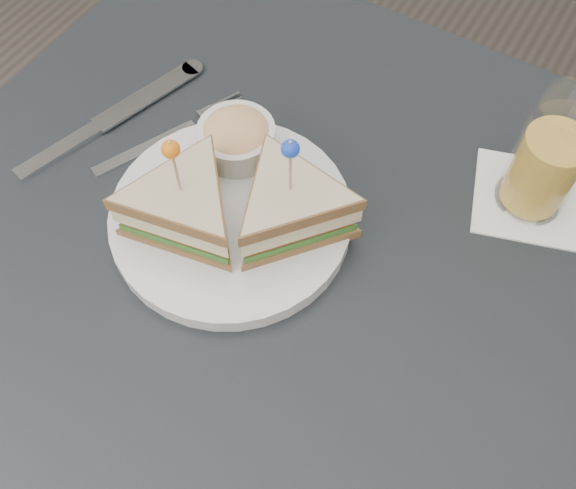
{
  "coord_description": "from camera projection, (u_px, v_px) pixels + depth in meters",
  "views": [
    {
      "loc": [
        0.16,
        -0.24,
        1.29
      ],
      "look_at": [
        0.01,
        0.01,
        0.8
      ],
      "focal_mm": 40.0,
      "sensor_mm": 36.0,
      "label": 1
    }
  ],
  "objects": [
    {
      "name": "plate_meal",
      "position": [
        236.0,
        202.0,
        0.61
      ],
      "size": [
        0.31,
        0.31,
        0.14
      ],
      "rotation": [
        0.0,
        0.0,
        -0.33
      ],
      "color": "white",
      "rests_on": "table"
    },
    {
      "name": "ground_plane",
      "position": [
        281.0,
        455.0,
        1.26
      ],
      "size": [
        3.5,
        3.5,
        0.0
      ],
      "primitive_type": "plane",
      "color": "#3F3833"
    },
    {
      "name": "table",
      "position": [
        275.0,
        308.0,
        0.68
      ],
      "size": [
        0.8,
        0.8,
        0.75
      ],
      "color": "black",
      "rests_on": "ground"
    },
    {
      "name": "cutlery_fork",
      "position": [
        180.0,
        131.0,
        0.71
      ],
      "size": [
        0.1,
        0.18,
        0.01
      ],
      "rotation": [
        0.0,
        0.0,
        -0.44
      ],
      "color": "white",
      "rests_on": "table"
    },
    {
      "name": "cutlery_knife",
      "position": [
        106.0,
        122.0,
        0.71
      ],
      "size": [
        0.09,
        0.24,
        0.01
      ],
      "rotation": [
        0.0,
        0.0,
        -0.28
      ],
      "color": "silver",
      "rests_on": "table"
    },
    {
      "name": "drink_set",
      "position": [
        548.0,
        162.0,
        0.61
      ],
      "size": [
        0.14,
        0.14,
        0.14
      ],
      "rotation": [
        0.0,
        0.0,
        0.32
      ],
      "color": "white",
      "rests_on": "table"
    }
  ]
}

